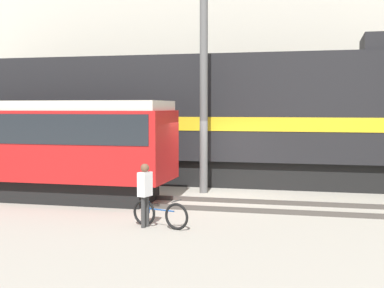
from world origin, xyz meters
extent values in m
plane|color=#9E998C|center=(0.00, 0.00, 0.00)|extent=(120.00, 120.00, 0.00)
cube|color=#47423D|center=(0.00, -2.16, 0.07)|extent=(60.00, 0.07, 0.14)
cube|color=#47423D|center=(0.00, -0.72, 0.07)|extent=(60.00, 0.07, 0.14)
cube|color=#47423D|center=(0.00, 2.74, 0.07)|extent=(60.00, 0.07, 0.14)
cube|color=#47423D|center=(0.00, 4.17, 0.07)|extent=(60.00, 0.07, 0.14)
cube|color=beige|center=(0.00, 11.22, 4.88)|extent=(45.07, 6.00, 9.77)
cube|color=black|center=(-2.89, 3.46, 0.50)|extent=(19.40, 2.55, 1.00)
cube|color=black|center=(-2.89, 3.46, 2.96)|extent=(21.09, 3.00, 3.92)
cube|color=gold|center=(-2.89, 3.46, 2.37)|extent=(20.67, 3.04, 0.50)
cube|color=black|center=(-6.18, -1.44, 0.35)|extent=(8.67, 2.00, 0.70)
cube|color=red|center=(-6.18, -1.44, 1.79)|extent=(9.85, 2.50, 2.18)
cube|color=#1E2328|center=(-6.18, -1.44, 2.33)|extent=(9.46, 2.54, 0.90)
cube|color=beige|center=(-6.18, -1.44, 3.03)|extent=(9.66, 2.38, 0.30)
torus|color=black|center=(-0.09, -4.67, 0.33)|extent=(0.65, 0.25, 0.66)
torus|color=black|center=(-1.01, -4.40, 0.33)|extent=(0.65, 0.25, 0.66)
cylinder|color=#1E4C99|center=(-0.55, -4.53, 0.45)|extent=(0.79, 0.27, 0.04)
cylinder|color=#1E4C99|center=(-0.87, -4.44, 0.48)|extent=(0.03, 0.03, 0.30)
cylinder|color=#262626|center=(-0.09, -4.67, 0.71)|extent=(0.15, 0.43, 0.02)
cylinder|color=#333333|center=(-0.91, -4.50, 0.39)|extent=(0.11, 0.11, 0.78)
cylinder|color=#333333|center=(-0.95, -4.65, 0.39)|extent=(0.11, 0.11, 0.78)
cube|color=white|center=(-0.93, -4.57, 1.08)|extent=(0.31, 0.41, 0.60)
sphere|color=brown|center=(-0.93, -4.57, 1.48)|extent=(0.21, 0.21, 0.21)
cylinder|color=#595959|center=(-0.68, 1.01, 4.12)|extent=(0.28, 0.28, 8.24)
camera|label=1|loc=(3.33, -17.02, 2.98)|focal=50.00mm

